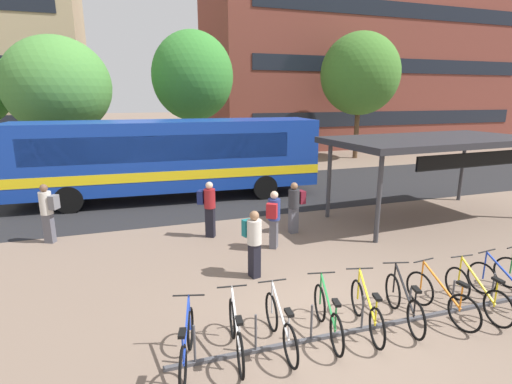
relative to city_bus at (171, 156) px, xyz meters
The scene contains 23 objects.
ground 10.67m from the city_bus, 80.89° to the right, with size 200.00×200.00×0.00m, color #7A6656.
bus_lane_asphalt 2.43m from the city_bus, ahead, with size 80.00×7.20×0.01m, color #232326.
city_bus is the anchor object (origin of this frame).
bike_rack 11.16m from the city_bus, 76.52° to the right, with size 8.08×0.23×0.70m.
parked_bicycle_blue_0 10.83m from the city_bus, 95.80° to the right, with size 0.63×1.67×0.99m.
parked_bicycle_white_1 10.72m from the city_bus, 91.48° to the right, with size 0.52×1.71×0.99m.
parked_bicycle_silver_2 10.76m from the city_bus, 87.34° to the right, with size 0.52×1.72×0.99m.
parked_bicycle_green_3 10.82m from the city_bus, 82.49° to the right, with size 0.56×1.70×0.99m.
parked_bicycle_yellow_4 11.00m from the city_bus, 78.57° to the right, with size 0.61×1.68×0.99m.
parked_bicycle_black_5 11.19m from the city_bus, 74.45° to the right, with size 0.63×1.67×0.99m.
parked_bicycle_orange_6 11.51m from the city_bus, 70.81° to the right, with size 0.52×1.72×0.99m.
parked_bicycle_yellow_7 11.88m from the city_bus, 67.23° to the right, with size 0.52×1.72×0.99m.
parked_bicycle_blue_8 12.17m from the city_bus, 63.66° to the right, with size 0.52×1.72×0.99m.
transit_shelter 9.83m from the city_bus, 34.87° to the right, with size 7.21×3.80×2.81m.
commuter_teal_pack_0 8.07m from the city_bus, 83.54° to the right, with size 0.43×0.58×1.62m.
commuter_red_pack_1 6.84m from the city_bus, 73.05° to the right, with size 0.55×0.60×1.64m.
commuter_navy_pack_2 5.10m from the city_bus, 84.66° to the right, with size 0.61×0.54×1.71m.
commuter_maroon_pack_3 6.36m from the city_bus, 60.93° to the right, with size 0.56×0.38×1.61m.
commuter_grey_pack_4 5.73m from the city_bus, 134.85° to the right, with size 0.60×0.51×1.74m.
street_tree_0 15.44m from the city_bus, 27.84° to the left, with size 5.15×5.15×8.22m.
street_tree_1 7.24m from the city_bus, 71.36° to the left, with size 4.42×4.42×7.61m.
street_tree_3 7.78m from the city_bus, 129.91° to the left, with size 5.02×5.02×6.98m.
building_right_wing 26.14m from the city_bus, 39.87° to the left, with size 27.45×10.68×20.18m.
Camera 1 is at (-3.42, -5.64, 4.16)m, focal length 27.25 mm.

